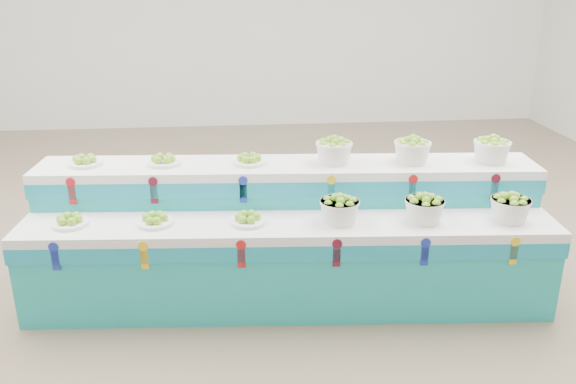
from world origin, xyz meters
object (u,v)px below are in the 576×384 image
object	(u,v)px
basket_lower_left	(339,209)
basket_upper_right	(492,149)
display_stand	(288,235)
plate_upper_mid	(163,159)

from	to	relation	value
basket_lower_left	basket_upper_right	bearing A→B (deg)	17.34
display_stand	basket_lower_left	bearing A→B (deg)	-33.74
display_stand	basket_lower_left	world-z (taller)	display_stand
plate_upper_mid	basket_upper_right	bearing A→B (deg)	-4.06
display_stand	basket_upper_right	xyz separation A→B (m)	(1.64, 0.13, 0.61)
basket_lower_left	plate_upper_mid	distance (m)	1.46
basket_lower_left	basket_upper_right	world-z (taller)	basket_upper_right
display_stand	plate_upper_mid	distance (m)	1.15
display_stand	basket_upper_right	bearing A→B (deg)	8.62
basket_upper_right	plate_upper_mid	bearing A→B (deg)	175.94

